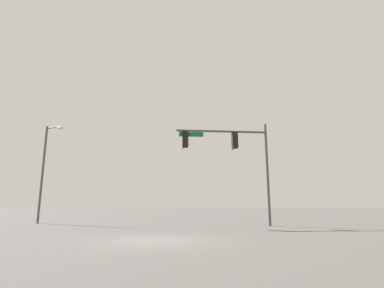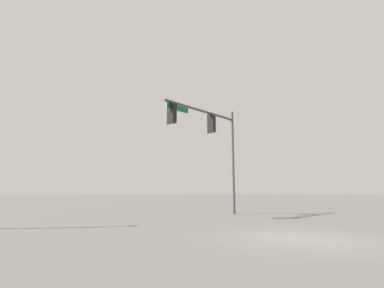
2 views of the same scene
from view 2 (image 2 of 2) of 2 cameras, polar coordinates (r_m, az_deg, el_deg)
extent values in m
plane|color=#514F4C|center=(10.53, 20.22, -16.58)|extent=(400.00, 400.00, 0.00)
cylinder|color=#47474C|center=(21.14, 7.82, -3.33)|extent=(0.18, 0.18, 7.18)
cylinder|color=#47474C|center=(19.18, 1.98, 6.30)|extent=(6.46, 0.82, 0.15)
cube|color=black|center=(19.59, 3.50, 3.95)|extent=(0.08, 0.52, 1.30)
cube|color=black|center=(19.73, 3.85, 3.86)|extent=(0.39, 0.36, 1.10)
cylinder|color=black|center=(19.88, 3.83, 5.57)|extent=(0.04, 0.04, 0.12)
cylinder|color=#340503|center=(19.96, 4.20, 4.68)|extent=(0.05, 0.22, 0.22)
cylinder|color=yellow|center=(19.88, 4.22, 3.76)|extent=(0.05, 0.22, 0.22)
cylinder|color=black|center=(19.81, 4.23, 2.83)|extent=(0.05, 0.22, 0.22)
cube|color=black|center=(17.08, -4.19, 5.94)|extent=(0.08, 0.52, 1.30)
cube|color=black|center=(17.20, -3.72, 5.83)|extent=(0.39, 0.36, 1.10)
cylinder|color=black|center=(17.37, -3.70, 7.77)|extent=(0.04, 0.04, 0.12)
cylinder|color=#340503|center=(17.42, -3.23, 6.75)|extent=(0.05, 0.22, 0.22)
cylinder|color=yellow|center=(17.33, -3.24, 5.70)|extent=(0.05, 0.22, 0.22)
cylinder|color=black|center=(17.25, -3.25, 4.64)|extent=(0.05, 0.22, 0.22)
cube|color=#0F602D|center=(17.58, -2.73, 6.86)|extent=(1.71, 0.22, 0.33)
cube|color=white|center=(17.58, -2.73, 6.86)|extent=(1.77, 0.21, 0.39)
camera|label=1|loc=(12.90, 83.56, -1.41)|focal=28.00mm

